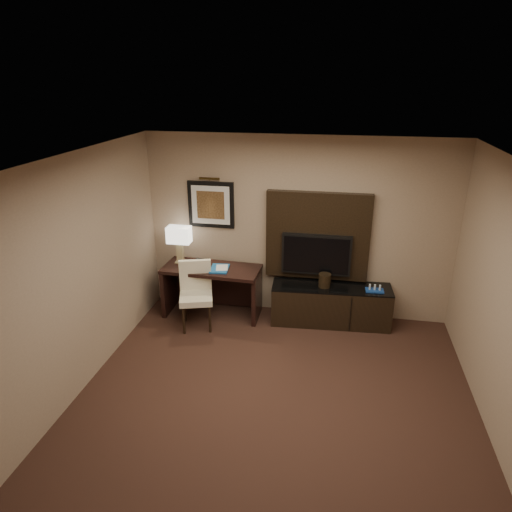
% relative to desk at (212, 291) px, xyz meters
% --- Properties ---
extents(floor, '(4.50, 5.00, 0.01)m').
position_rel_desk_xyz_m(floor, '(1.23, -2.15, -0.39)').
color(floor, '#321C16').
rests_on(floor, ground).
extents(ceiling, '(4.50, 5.00, 0.01)m').
position_rel_desk_xyz_m(ceiling, '(1.23, -2.15, 2.31)').
color(ceiling, silver).
rests_on(ceiling, wall_back).
extents(wall_back, '(4.50, 0.01, 2.70)m').
position_rel_desk_xyz_m(wall_back, '(1.23, 0.35, 0.96)').
color(wall_back, '#9C8369').
rests_on(wall_back, floor).
extents(wall_left, '(0.01, 5.00, 2.70)m').
position_rel_desk_xyz_m(wall_left, '(-1.02, -2.15, 0.96)').
color(wall_left, '#9C8369').
rests_on(wall_left, floor).
extents(desk, '(1.47, 0.69, 0.78)m').
position_rel_desk_xyz_m(desk, '(0.00, 0.00, 0.00)').
color(desk, black).
rests_on(desk, floor).
extents(credenza, '(1.75, 0.59, 0.59)m').
position_rel_desk_xyz_m(credenza, '(1.79, 0.05, -0.09)').
color(credenza, black).
rests_on(credenza, floor).
extents(tv_wall_panel, '(1.50, 0.12, 1.30)m').
position_rel_desk_xyz_m(tv_wall_panel, '(1.53, 0.29, 0.88)').
color(tv_wall_panel, black).
rests_on(tv_wall_panel, wall_back).
extents(tv, '(1.00, 0.08, 0.60)m').
position_rel_desk_xyz_m(tv, '(1.53, 0.19, 0.63)').
color(tv, black).
rests_on(tv, tv_wall_panel).
extents(artwork, '(0.70, 0.04, 0.70)m').
position_rel_desk_xyz_m(artwork, '(-0.07, 0.33, 1.26)').
color(artwork, black).
rests_on(artwork, wall_back).
extents(picture_light, '(0.04, 0.04, 0.30)m').
position_rel_desk_xyz_m(picture_light, '(-0.07, 0.29, 1.66)').
color(picture_light, '#3E2F14').
rests_on(picture_light, wall_back).
extents(desk_chair, '(0.60, 0.64, 0.96)m').
position_rel_desk_xyz_m(desk_chair, '(-0.12, -0.43, 0.09)').
color(desk_chair, '#EFE7C8').
rests_on(desk_chair, floor).
extents(table_lamp, '(0.40, 0.28, 0.61)m').
position_rel_desk_xyz_m(table_lamp, '(-0.52, 0.11, 0.69)').
color(table_lamp, tan).
rests_on(table_lamp, desk).
extents(desk_phone, '(0.22, 0.21, 0.10)m').
position_rel_desk_xyz_m(desk_phone, '(-0.23, -0.01, 0.44)').
color(desk_phone, black).
rests_on(desk_phone, desk).
extents(blue_folder, '(0.29, 0.37, 0.02)m').
position_rel_desk_xyz_m(blue_folder, '(0.14, -0.05, 0.40)').
color(blue_folder, '#195DA3').
rests_on(blue_folder, desk).
extents(book, '(0.18, 0.06, 0.24)m').
position_rel_desk_xyz_m(book, '(0.08, -0.05, 0.51)').
color(book, '#C5B29A').
rests_on(book, desk).
extents(ice_bucket, '(0.21, 0.21, 0.20)m').
position_rel_desk_xyz_m(ice_bucket, '(1.68, 0.03, 0.30)').
color(ice_bucket, black).
rests_on(ice_bucket, credenza).
extents(minibar_tray, '(0.26, 0.16, 0.09)m').
position_rel_desk_xyz_m(minibar_tray, '(2.39, 0.01, 0.25)').
color(minibar_tray, navy).
rests_on(minibar_tray, credenza).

